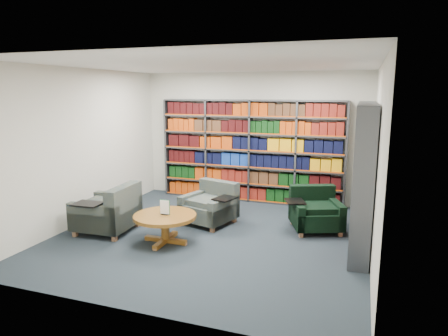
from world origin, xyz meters
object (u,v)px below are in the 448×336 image
(coffee_table, at_px, (165,220))
(chair_green_right, at_px, (315,212))
(chair_teal_front, at_px, (111,213))
(chair_teal_left, at_px, (212,206))

(coffee_table, bearing_deg, chair_green_right, 34.17)
(chair_teal_front, bearing_deg, coffee_table, -7.65)
(chair_green_right, relative_size, coffee_table, 1.09)
(chair_green_right, distance_m, chair_teal_front, 3.54)
(chair_teal_left, relative_size, chair_green_right, 1.00)
(chair_green_right, height_order, chair_teal_front, chair_teal_front)
(chair_green_right, bearing_deg, coffee_table, -145.83)
(chair_teal_front, relative_size, coffee_table, 1.10)
(chair_teal_front, xyz_separation_m, coffee_table, (1.12, -0.15, 0.04))
(chair_teal_left, height_order, chair_teal_front, chair_teal_front)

